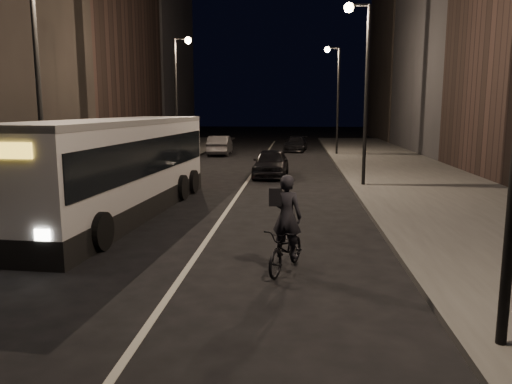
% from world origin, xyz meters
% --- Properties ---
extents(ground, '(180.00, 180.00, 0.00)m').
position_xyz_m(ground, '(0.00, 0.00, 0.00)').
color(ground, black).
rests_on(ground, ground).
extents(sidewalk_right, '(7.00, 70.00, 0.16)m').
position_xyz_m(sidewalk_right, '(8.50, 14.00, 0.08)').
color(sidewalk_right, '#3C3C39').
rests_on(sidewalk_right, ground).
extents(sidewalk_left, '(7.00, 70.00, 0.16)m').
position_xyz_m(sidewalk_left, '(-8.50, 14.00, 0.08)').
color(sidewalk_left, '#3C3C39').
rests_on(sidewalk_left, ground).
extents(building_row_right, '(8.00, 61.00, 21.00)m').
position_xyz_m(building_row_right, '(16.00, 27.50, 10.50)').
color(building_row_right, black).
rests_on(building_row_right, ground).
extents(building_row_left, '(8.00, 61.00, 22.00)m').
position_xyz_m(building_row_left, '(-16.00, 28.50, 11.00)').
color(building_row_left, black).
rests_on(building_row_left, ground).
extents(streetlight_right_mid, '(1.20, 0.44, 8.12)m').
position_xyz_m(streetlight_right_mid, '(5.33, 12.00, 5.36)').
color(streetlight_right_mid, black).
rests_on(streetlight_right_mid, sidewalk_right).
extents(streetlight_right_far, '(1.20, 0.44, 8.12)m').
position_xyz_m(streetlight_right_far, '(5.33, 28.00, 5.36)').
color(streetlight_right_far, black).
rests_on(streetlight_right_far, sidewalk_right).
extents(streetlight_left_near, '(1.20, 0.44, 8.12)m').
position_xyz_m(streetlight_left_near, '(-5.33, 4.00, 5.36)').
color(streetlight_left_near, black).
rests_on(streetlight_left_near, sidewalk_left).
extents(streetlight_left_far, '(1.20, 0.44, 8.12)m').
position_xyz_m(streetlight_left_far, '(-5.33, 22.00, 5.36)').
color(streetlight_left_far, black).
rests_on(streetlight_left_far, sidewalk_left).
extents(city_bus, '(3.46, 12.38, 3.30)m').
position_xyz_m(city_bus, '(-3.60, 5.26, 1.80)').
color(city_bus, silver).
rests_on(city_bus, ground).
extents(cyclist_on_bicycle, '(1.28, 2.06, 2.24)m').
position_xyz_m(cyclist_on_bicycle, '(2.29, -0.41, 0.75)').
color(cyclist_on_bicycle, black).
rests_on(cyclist_on_bicycle, ground).
extents(car_near, '(1.91, 4.48, 1.51)m').
position_xyz_m(car_near, '(1.12, 15.37, 0.75)').
color(car_near, black).
rests_on(car_near, ground).
extents(car_mid, '(1.79, 4.68, 1.52)m').
position_xyz_m(car_mid, '(-3.60, 27.92, 0.76)').
color(car_mid, '#37373A').
rests_on(car_mid, ground).
extents(car_far, '(2.23, 4.47, 1.25)m').
position_xyz_m(car_far, '(2.41, 31.90, 0.62)').
color(car_far, black).
rests_on(car_far, ground).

